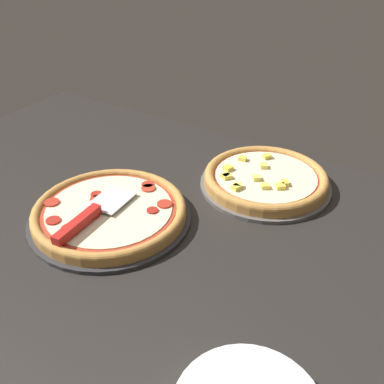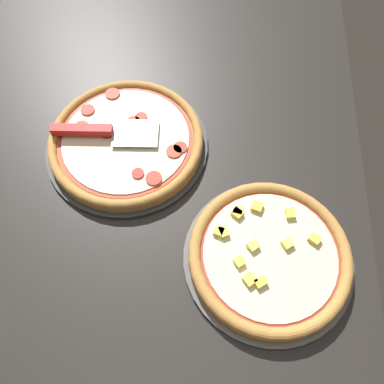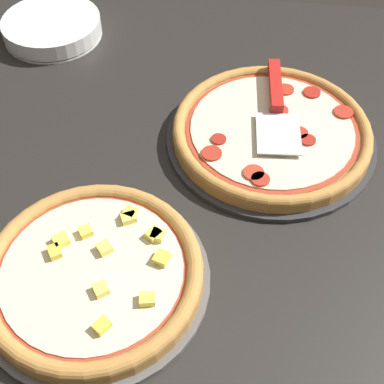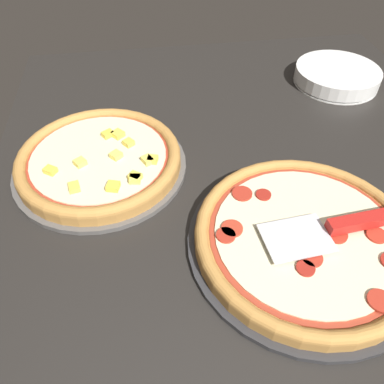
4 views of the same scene
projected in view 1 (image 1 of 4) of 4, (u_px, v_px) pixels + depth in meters
ground_plane at (129, 222)px, 109.66cm from camera, size 153.01×105.39×3.60cm
pizza_pan_front at (110, 218)px, 107.28cm from camera, size 38.70×38.70×1.00cm
pizza_front at (109, 211)px, 106.18cm from camera, size 36.37×36.37×3.04cm
pizza_pan_back at (265, 185)px, 120.03cm from camera, size 34.73×34.73×1.00cm
pizza_back at (266, 178)px, 118.86cm from camera, size 32.65×32.65×3.53cm
serving_spatula at (86, 217)px, 100.09cm from camera, size 8.70×25.04×2.00cm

